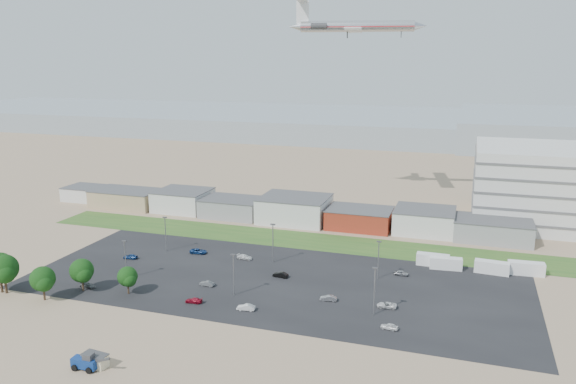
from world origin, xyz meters
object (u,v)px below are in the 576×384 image
at_px(airliner, 357,26).
at_px(portable_shed, 95,360).
at_px(box_trailer_a, 433,260).
at_px(parked_car_4, 207,283).
at_px(parked_car_10, 88,285).
at_px(parked_car_7, 280,275).
at_px(tree_far_left, 0,270).
at_px(parked_car_1, 328,298).
at_px(parked_car_3, 194,300).
at_px(parked_car_6, 245,257).
at_px(parked_car_2, 389,326).
at_px(parked_car_0, 387,305).
at_px(parked_car_8, 401,273).
at_px(parked_car_13, 246,307).
at_px(telehandler, 85,361).
at_px(parked_car_9, 198,251).
at_px(parked_car_5, 130,257).

bearing_deg(airliner, portable_shed, -108.45).
bearing_deg(airliner, box_trailer_a, -70.36).
bearing_deg(parked_car_4, parked_car_10, -65.32).
distance_m(portable_shed, parked_car_4, 38.64).
relative_size(box_trailer_a, parked_car_4, 2.27).
bearing_deg(parked_car_7, tree_far_left, -57.40).
bearing_deg(parked_car_4, parked_car_1, 95.82).
bearing_deg(parked_car_7, box_trailer_a, 126.09).
relative_size(parked_car_3, parked_car_6, 0.90).
relative_size(parked_car_1, parked_car_2, 1.07).
bearing_deg(parked_car_4, parked_car_0, 95.99).
relative_size(parked_car_7, parked_car_8, 1.10).
relative_size(parked_car_2, parked_car_13, 0.89).
distance_m(parked_car_1, parked_car_6, 33.79).
height_order(airliner, parked_car_1, airliner).
distance_m(portable_shed, parked_car_0, 59.82).
bearing_deg(airliner, telehandler, -108.81).
height_order(telehandler, parked_car_6, telehandler).
relative_size(telehandler, box_trailer_a, 0.90).
distance_m(parked_car_7, parked_car_13, 20.06).
distance_m(tree_far_left, parked_car_0, 87.69).
xyz_separation_m(box_trailer_a, parked_car_6, (-48.30, -10.87, -0.93)).
relative_size(parked_car_2, parked_car_4, 0.96).
height_order(parked_car_8, parked_car_10, parked_car_8).
height_order(parked_car_0, parked_car_8, parked_car_8).
distance_m(parked_car_2, parked_car_6, 51.31).
xyz_separation_m(parked_car_3, parked_car_10, (-27.67, -0.12, 0.02)).
bearing_deg(parked_car_6, parked_car_13, -151.07).
xyz_separation_m(airliner, parked_car_10, (-42.49, -98.94, -63.13)).
distance_m(portable_shed, box_trailer_a, 86.71).
distance_m(box_trailer_a, parked_car_8, 11.80).
bearing_deg(tree_far_left, parked_car_9, 51.10).
xyz_separation_m(portable_shed, telehandler, (-1.05, -1.40, 0.39)).
bearing_deg(parked_car_9, tree_far_left, 134.88).
relative_size(portable_shed, telehandler, 0.62).
distance_m(parked_car_6, parked_car_13, 31.73).
bearing_deg(parked_car_8, parked_car_3, 126.50).
height_order(parked_car_2, parked_car_7, parked_car_7).
distance_m(portable_shed, parked_car_6, 58.44).
height_order(portable_shed, parked_car_8, portable_shed).
distance_m(parked_car_0, parked_car_4, 42.22).
height_order(portable_shed, airliner, airliner).
relative_size(portable_shed, tree_far_left, 0.43).
relative_size(tree_far_left, parked_car_6, 2.53).
relative_size(parked_car_4, parked_car_5, 0.96).
distance_m(box_trailer_a, parked_car_3, 62.82).
bearing_deg(parked_car_13, parked_car_4, -131.99).
bearing_deg(parked_car_1, parked_car_3, -77.10).
bearing_deg(box_trailer_a, airliner, 120.95).
distance_m(box_trailer_a, parked_car_4, 58.42).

